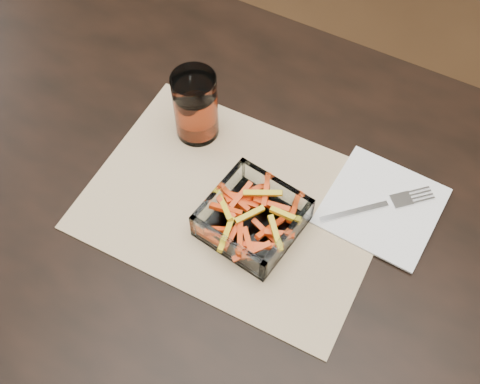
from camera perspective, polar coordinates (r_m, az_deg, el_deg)
name	(u,v)px	position (r m, az deg, el deg)	size (l,w,h in m)	color
dining_table	(263,262)	(0.99, 2.15, -6.69)	(1.60, 0.90, 0.75)	black
placemat	(235,203)	(0.94, -0.48, -1.10)	(0.45, 0.33, 0.00)	tan
glass_bowl	(252,219)	(0.90, 1.19, -2.60)	(0.15, 0.15, 0.05)	white
tumbler	(196,108)	(0.98, -4.22, 7.97)	(0.07, 0.07, 0.13)	white
napkin	(382,206)	(0.96, 13.33, -1.29)	(0.17, 0.17, 0.00)	white
fork	(381,205)	(0.96, 13.23, -1.21)	(0.15, 0.14, 0.00)	silver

